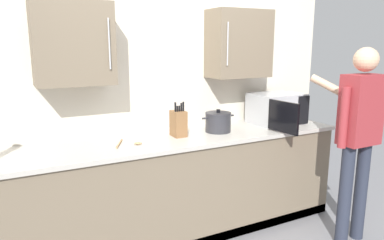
% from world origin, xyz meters
% --- Properties ---
extents(back_wall_tiled, '(3.83, 0.44, 2.64)m').
position_xyz_m(back_wall_tiled, '(-0.00, 1.09, 1.40)').
color(back_wall_tiled, beige).
rests_on(back_wall_tiled, ground_plane).
extents(counter_unit, '(3.22, 0.69, 0.92)m').
position_xyz_m(counter_unit, '(0.00, 0.74, 0.46)').
color(counter_unit, '#756651').
rests_on(counter_unit, ground_plane).
extents(microwave_oven, '(0.51, 0.75, 0.31)m').
position_xyz_m(microwave_oven, '(1.15, 0.78, 1.08)').
color(microwave_oven, '#B7BABF').
rests_on(microwave_oven, counter_unit).
extents(knife_block, '(0.11, 0.15, 0.31)m').
position_xyz_m(knife_block, '(0.05, 0.77, 1.04)').
color(knife_block, brown).
rests_on(knife_block, counter_unit).
extents(stock_pot, '(0.34, 0.24, 0.21)m').
position_xyz_m(stock_pot, '(0.45, 0.75, 1.01)').
color(stock_pot, '#2D2D33').
rests_on(stock_pot, counter_unit).
extents(wooden_spoon, '(0.24, 0.23, 0.02)m').
position_xyz_m(wooden_spoon, '(-0.43, 0.70, 0.93)').
color(wooden_spoon, tan).
rests_on(wooden_spoon, counter_unit).
extents(person_figure, '(0.44, 0.61, 1.70)m').
position_xyz_m(person_figure, '(1.33, -0.07, 1.02)').
color(person_figure, '#282D3D').
rests_on(person_figure, ground_plane).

